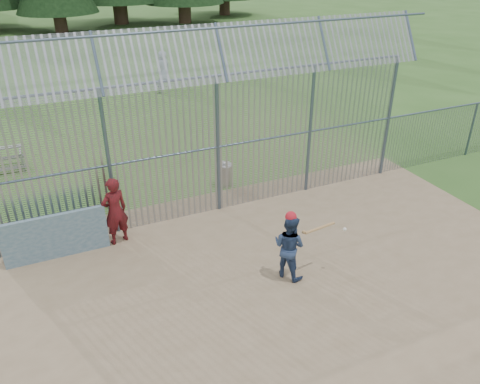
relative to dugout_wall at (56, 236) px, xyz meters
name	(u,v)px	position (x,y,z in m)	size (l,w,h in m)	color
ground	(274,276)	(4.60, -2.90, -0.62)	(120.00, 120.00, 0.00)	#2D511E
dirt_infield	(284,288)	(4.60, -3.40, -0.61)	(14.00, 10.00, 0.02)	#756047
dugout_wall	(56,236)	(0.00, 0.00, 0.00)	(2.50, 0.12, 1.20)	#38566B
batter	(289,246)	(4.90, -3.01, 0.21)	(0.79, 0.62, 1.63)	navy
onlooker	(115,211)	(1.51, 0.07, 0.33)	(0.68, 0.45, 1.86)	maroon
bg_kid_standing	(163,67)	(7.21, 15.58, 0.25)	(0.85, 0.55, 1.74)	gray
bg_kid_seated	(160,86)	(6.36, 13.33, -0.23)	(0.45, 0.19, 0.77)	slate
batting_gear	(298,220)	(5.06, -3.05, 0.92)	(1.41, 0.55, 0.61)	#B51824
trash_can	(224,175)	(5.34, 2.00, -0.24)	(0.56, 0.56, 0.82)	gray
backstop_fence	(277,126)	(6.41, 0.53, 1.74)	(20.09, 0.81, 5.30)	#47566B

